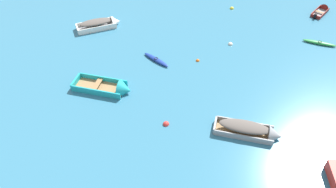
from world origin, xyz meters
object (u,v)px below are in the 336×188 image
rowboat_white_near_right (103,23)px  mooring_buoy_midfield (232,9)px  rowboat_turquoise_outer_left (114,89)px  kayak_green_center (319,43)px  mooring_buoy_far_field (198,61)px  rowboat_maroon_far_left (322,10)px  mooring_buoy_trailing (166,124)px  mooring_buoy_near_foreground (230,44)px  rowboat_grey_near_left (255,131)px  kayak_deep_blue_cluster_outer (156,60)px

rowboat_white_near_right → mooring_buoy_midfield: rowboat_white_near_right is taller
rowboat_turquoise_outer_left → kayak_green_center: (18.88, 3.87, -0.11)m
rowboat_turquoise_outer_left → mooring_buoy_far_field: rowboat_turquoise_outer_left is taller
rowboat_maroon_far_left → rowboat_turquoise_outer_left: rowboat_turquoise_outer_left is taller
rowboat_maroon_far_left → mooring_buoy_midfield: (-9.41, 1.90, -0.15)m
rowboat_maroon_far_left → mooring_buoy_trailing: rowboat_maroon_far_left is taller
mooring_buoy_midfield → rowboat_maroon_far_left: bearing=-11.4°
rowboat_white_near_right → mooring_buoy_near_foreground: size_ratio=10.71×
mooring_buoy_trailing → mooring_buoy_near_foreground: 11.53m
rowboat_grey_near_left → mooring_buoy_midfield: rowboat_grey_near_left is taller
rowboat_white_near_right → kayak_deep_blue_cluster_outer: 7.83m
kayak_green_center → mooring_buoy_near_foreground: (-8.14, 1.10, -0.14)m
rowboat_maroon_far_left → rowboat_turquoise_outer_left: 24.28m
rowboat_maroon_far_left → mooring_buoy_near_foreground: 12.46m
kayak_deep_blue_cluster_outer → mooring_buoy_near_foreground: (7.08, 1.56, -0.13)m
mooring_buoy_midfield → rowboat_white_near_right: bearing=-172.3°
kayak_deep_blue_cluster_outer → kayak_green_center: size_ratio=0.90×
rowboat_grey_near_left → mooring_buoy_near_foreground: (1.50, 10.71, -0.37)m
kayak_deep_blue_cluster_outer → rowboat_grey_near_left: size_ratio=0.55×
rowboat_maroon_far_left → mooring_buoy_midfield: rowboat_maroon_far_left is taller
rowboat_white_near_right → mooring_buoy_midfield: (13.74, 1.86, -0.40)m
rowboat_white_near_right → mooring_buoy_near_foreground: rowboat_white_near_right is taller
mooring_buoy_near_foreground → mooring_buoy_trailing: bearing=-128.9°
kayak_green_center → rowboat_grey_near_left: bearing=-135.1°
kayak_deep_blue_cluster_outer → mooring_buoy_far_field: bearing=-8.0°
kayak_green_center → mooring_buoy_midfield: bearing=127.9°
kayak_deep_blue_cluster_outer → mooring_buoy_midfield: 12.32m
rowboat_maroon_far_left → mooring_buoy_midfield: bearing=168.6°
kayak_green_center → mooring_buoy_midfield: (-6.04, 7.76, -0.14)m
rowboat_white_near_right → mooring_buoy_far_field: bearing=-40.2°
kayak_green_center → rowboat_turquoise_outer_left: bearing=-168.4°
kayak_green_center → mooring_buoy_near_foreground: bearing=172.3°
mooring_buoy_midfield → mooring_buoy_far_field: size_ratio=1.32×
mooring_buoy_near_foreground → mooring_buoy_far_field: (-3.52, -2.06, 0.00)m
kayak_green_center → mooring_buoy_trailing: size_ratio=6.32×
rowboat_maroon_far_left → kayak_deep_blue_cluster_outer: rowboat_maroon_far_left is taller
mooring_buoy_trailing → mooring_buoy_far_field: size_ratio=1.37×
rowboat_white_near_right → kayak_green_center: size_ratio=1.59×
kayak_deep_blue_cluster_outer → rowboat_grey_near_left: rowboat_grey_near_left is taller
rowboat_turquoise_outer_left → mooring_buoy_trailing: 5.32m
mooring_buoy_trailing → kayak_deep_blue_cluster_outer: bearing=88.8°
rowboat_maroon_far_left → kayak_deep_blue_cluster_outer: (-18.59, -6.32, -0.02)m
rowboat_white_near_right → rowboat_turquoise_outer_left: (0.91, -9.76, -0.15)m
mooring_buoy_near_foreground → mooring_buoy_midfield: mooring_buoy_midfield is taller
kayak_deep_blue_cluster_outer → rowboat_turquoise_outer_left: (-3.65, -3.41, 0.11)m
mooring_buoy_near_foreground → rowboat_turquoise_outer_left: bearing=-155.2°
mooring_buoy_trailing → mooring_buoy_far_field: 7.85m
rowboat_turquoise_outer_left → mooring_buoy_far_field: 7.78m
rowboat_white_near_right → rowboat_grey_near_left: (10.14, -15.51, -0.03)m
rowboat_grey_near_left → rowboat_white_near_right: bearing=123.2°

